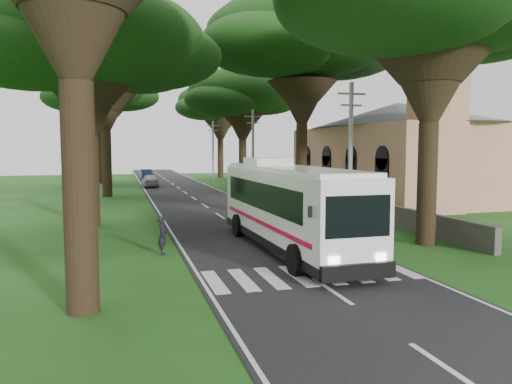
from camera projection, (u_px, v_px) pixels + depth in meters
The scene contains 18 objects.
ground at pixel (290, 263), 19.75m from camera, with size 140.00×140.00×0.00m, color #1E4714.
road at pixel (195, 200), 43.75m from camera, with size 8.00×120.00×0.04m, color black.
crosswalk at pixel (308, 276), 17.83m from camera, with size 8.00×3.00×0.01m, color silver.
property_wall at pixel (296, 191), 45.12m from camera, with size 0.35×50.00×1.20m, color #383533.
church at pixel (399, 144), 44.73m from camera, with size 14.00×24.00×11.60m.
pole_near at pixel (350, 155), 26.59m from camera, with size 1.60×0.24×8.00m.
pole_mid at pixel (253, 152), 45.79m from camera, with size 1.60×0.24×8.00m.
pole_far at pixel (213, 150), 64.99m from camera, with size 1.60×0.24×8.00m.
tree_l_mida at pixel (87, 42), 28.20m from camera, with size 13.29×13.29×13.50m.
tree_l_midb at pixel (104, 62), 45.45m from camera, with size 13.82×13.82×15.40m.
tree_l_far at pixel (100, 92), 62.54m from camera, with size 12.43×12.43×14.39m.
tree_r_mida at pixel (302, 39), 39.88m from camera, with size 15.68×15.68×16.70m.
tree_r_midb at pixel (243, 93), 57.25m from camera, with size 12.60×12.60×13.63m.
tree_r_far at pixel (220, 102), 74.75m from camera, with size 12.64×12.64×14.20m.
coach_bus at pixel (289, 205), 22.11m from camera, with size 3.19×12.72×3.74m.
distant_car_a at pixel (150, 181), 57.21m from camera, with size 1.76×4.38×1.49m, color #A6A7AB.
distant_car_b at pixel (146, 174), 70.59m from camera, with size 1.53×4.37×1.44m, color navy.
pedestrian at pixel (162, 236), 21.28m from camera, with size 0.60×0.40×1.65m, color black.
Camera 1 is at (-6.46, -18.35, 4.59)m, focal length 35.00 mm.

